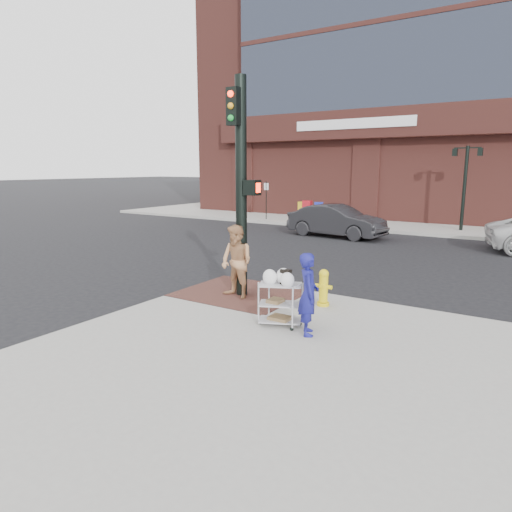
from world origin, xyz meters
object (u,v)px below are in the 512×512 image
Objects in this scene: lamp_post at (465,179)px; pedestrian_tan at (237,262)px; woman_blue at (308,294)px; utility_cart at (280,300)px; traffic_signal_pole at (241,182)px; fire_hydrant at (324,287)px; sedan_dark at (336,221)px.

lamp_post is 15.75m from pedestrian_tan.
pedestrian_tan is at bearing -99.01° from lamp_post.
woman_blue is 1.37× the size of utility_cart.
lamp_post is 15.43m from traffic_signal_pole.
woman_blue is at bearing -31.13° from traffic_signal_pole.
woman_blue is 1.84× the size of fire_hydrant.
utility_cart is (-0.66, -16.58, -1.97)m from lamp_post.
sedan_dark is (-2.16, 10.82, -2.09)m from traffic_signal_pole.
sedan_dark is at bearing 101.31° from traffic_signal_pole.
traffic_signal_pole reaches higher than utility_cart.
lamp_post is at bearing 80.76° from traffic_signal_pole.
lamp_post reaches higher than utility_cart.
woman_blue is (0.01, -16.73, -1.71)m from lamp_post.
pedestrian_tan reaches higher than woman_blue.
fire_hydrant is (1.99, 0.26, -2.26)m from traffic_signal_pole.
traffic_signal_pole is 1.84m from pedestrian_tan.
lamp_post is 0.80× the size of traffic_signal_pole.
utility_cart is (1.82, -1.35, -2.18)m from traffic_signal_pole.
woman_blue reaches higher than sedan_dark.
traffic_signal_pole is 3.14m from utility_cart.
woman_blue is at bearing -12.79° from utility_cart.
woman_blue is at bearing -153.07° from sedan_dark.
sedan_dark is (-4.65, 12.32, -0.17)m from woman_blue.
fire_hydrant is at bearing -152.25° from sedan_dark.
utility_cart is (3.98, -12.17, -0.09)m from sedan_dark.
lamp_post is 2.64× the size of woman_blue.
fire_hydrant is (4.16, -10.56, -0.17)m from sedan_dark.
fire_hydrant is at bearing 83.91° from utility_cart.
lamp_post is 16.71m from utility_cart.
lamp_post reaches higher than pedestrian_tan.
fire_hydrant is at bearing 25.32° from pedestrian_tan.
traffic_signal_pole is at bearing 143.45° from utility_cart.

